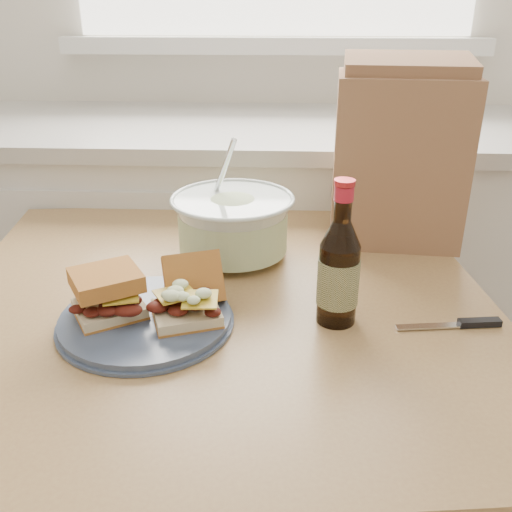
{
  "coord_description": "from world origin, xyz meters",
  "views": [
    {
      "loc": [
        0.03,
        0.08,
        1.28
      ],
      "look_at": [
        -0.01,
        0.96,
        0.87
      ],
      "focal_mm": 40.0,
      "sensor_mm": 36.0,
      "label": 1
    }
  ],
  "objects_px": {
    "dining_table": "(223,351)",
    "plate": "(146,320)",
    "coleslaw_bowl": "(233,227)",
    "paper_bag": "(398,161)",
    "beer_bottle": "(339,271)"
  },
  "relations": [
    {
      "from": "plate",
      "to": "beer_bottle",
      "type": "relative_size",
      "value": 1.15
    },
    {
      "from": "dining_table",
      "to": "beer_bottle",
      "type": "height_order",
      "value": "beer_bottle"
    },
    {
      "from": "beer_bottle",
      "to": "paper_bag",
      "type": "relative_size",
      "value": 0.7
    },
    {
      "from": "dining_table",
      "to": "plate",
      "type": "bearing_deg",
      "value": -144.9
    },
    {
      "from": "coleslaw_bowl",
      "to": "beer_bottle",
      "type": "distance_m",
      "value": 0.31
    },
    {
      "from": "dining_table",
      "to": "plate",
      "type": "height_order",
      "value": "plate"
    },
    {
      "from": "dining_table",
      "to": "beer_bottle",
      "type": "distance_m",
      "value": 0.29
    },
    {
      "from": "coleslaw_bowl",
      "to": "paper_bag",
      "type": "distance_m",
      "value": 0.37
    },
    {
      "from": "beer_bottle",
      "to": "paper_bag",
      "type": "height_order",
      "value": "paper_bag"
    },
    {
      "from": "plate",
      "to": "dining_table",
      "type": "bearing_deg",
      "value": 41.43
    },
    {
      "from": "dining_table",
      "to": "plate",
      "type": "relative_size",
      "value": 3.79
    },
    {
      "from": "plate",
      "to": "coleslaw_bowl",
      "type": "height_order",
      "value": "coleslaw_bowl"
    },
    {
      "from": "dining_table",
      "to": "plate",
      "type": "distance_m",
      "value": 0.19
    },
    {
      "from": "plate",
      "to": "paper_bag",
      "type": "relative_size",
      "value": 0.8
    },
    {
      "from": "dining_table",
      "to": "coleslaw_bowl",
      "type": "distance_m",
      "value": 0.25
    }
  ]
}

